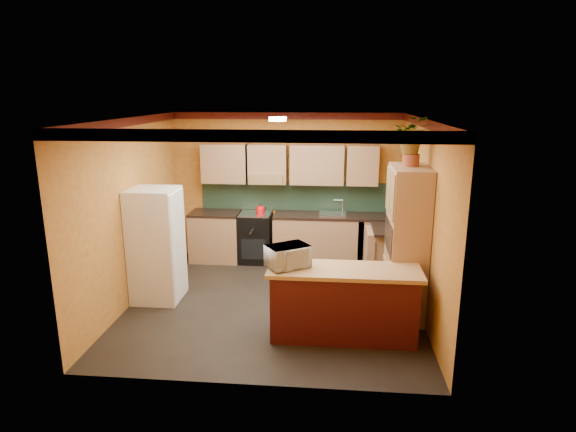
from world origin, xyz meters
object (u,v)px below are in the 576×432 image
object	(u,v)px
pantry	(406,243)
breakfast_bar	(343,305)
base_cabinets_back	(290,239)
stove	(256,237)
microwave	(288,256)
fridge	(156,245)

from	to	relation	value
pantry	breakfast_bar	world-z (taller)	pantry
base_cabinets_back	breakfast_bar	size ratio (longest dim) A/B	2.03
stove	pantry	size ratio (longest dim) A/B	0.43
base_cabinets_back	stove	world-z (taller)	stove
base_cabinets_back	microwave	bearing A→B (deg)	-85.34
stove	pantry	world-z (taller)	pantry
pantry	fridge	bearing A→B (deg)	176.71
fridge	microwave	xyz separation A→B (m)	(2.05, -0.95, 0.22)
stove	fridge	bearing A→B (deg)	-123.43
base_cabinets_back	fridge	distance (m)	2.60
breakfast_bar	microwave	size ratio (longest dim) A/B	3.56
stove	breakfast_bar	size ratio (longest dim) A/B	0.51
breakfast_bar	base_cabinets_back	bearing A→B (deg)	108.60
fridge	pantry	size ratio (longest dim) A/B	0.81
base_cabinets_back	stove	xyz separation A→B (m)	(-0.62, -0.00, 0.02)
base_cabinets_back	breakfast_bar	world-z (taller)	same
base_cabinets_back	stove	distance (m)	0.63
base_cabinets_back	pantry	bearing A→B (deg)	-48.65
pantry	microwave	xyz separation A→B (m)	(-1.55, -0.74, 0.02)
base_cabinets_back	fridge	size ratio (longest dim) A/B	2.15
fridge	microwave	world-z (taller)	fridge
microwave	pantry	bearing A→B (deg)	-8.62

